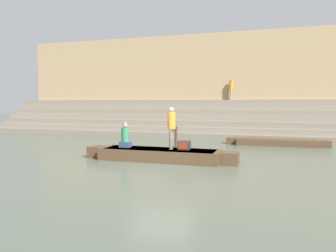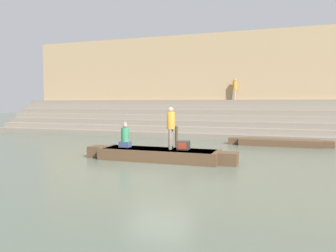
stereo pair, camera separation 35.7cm
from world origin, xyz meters
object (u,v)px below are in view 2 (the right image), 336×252
at_px(person_rowing, 125,137).
at_px(tv_set, 183,145).
at_px(moored_boat_shore, 279,142).
at_px(mooring_post, 176,140).
at_px(rowboat_main, 159,154).
at_px(person_standing, 171,125).
at_px(person_on_steps, 235,88).

relative_size(person_rowing, tv_set, 2.37).
bearing_deg(moored_boat_shore, mooring_post, -134.34).
distance_m(rowboat_main, tv_set, 1.14).
bearing_deg(tv_set, mooring_post, 119.16).
relative_size(rowboat_main, mooring_post, 4.96).
bearing_deg(mooring_post, person_standing, -79.28).
bearing_deg(tv_set, person_on_steps, 91.67).
xyz_separation_m(mooring_post, person_on_steps, (1.38, 10.58, 2.96)).
bearing_deg(person_on_steps, mooring_post, -178.62).
relative_size(tv_set, moored_boat_shore, 0.08).
height_order(person_standing, moored_boat_shore, person_standing).
bearing_deg(person_on_steps, moored_boat_shore, -141.80).
xyz_separation_m(rowboat_main, mooring_post, (0.13, 2.09, 0.40)).
distance_m(person_rowing, tv_set, 2.69).
relative_size(person_standing, person_on_steps, 1.09).
xyz_separation_m(person_rowing, moored_boat_shore, (6.46, 6.69, -0.75)).
height_order(person_standing, person_on_steps, person_on_steps).
distance_m(person_standing, moored_boat_shore, 8.06).
relative_size(rowboat_main, person_standing, 3.72).
relative_size(person_standing, moored_boat_shore, 0.31).
distance_m(person_rowing, mooring_post, 2.68).
bearing_deg(rowboat_main, person_rowing, 177.11).
xyz_separation_m(person_rowing, tv_set, (2.68, 0.07, -0.27)).
bearing_deg(person_on_steps, rowboat_main, -177.97).
bearing_deg(person_standing, rowboat_main, -162.05).
bearing_deg(mooring_post, person_rowing, -131.21).
relative_size(mooring_post, person_on_steps, 0.82).
xyz_separation_m(person_standing, person_rowing, (-2.13, -0.02, -0.58)).
height_order(person_rowing, tv_set, person_rowing).
bearing_deg(tv_set, rowboat_main, -168.05).
distance_m(rowboat_main, person_rowing, 1.77).
bearing_deg(mooring_post, person_on_steps, 82.55).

